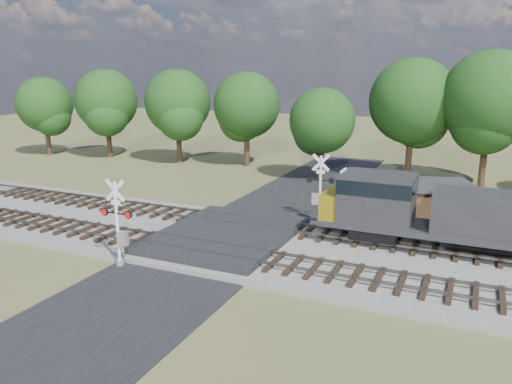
% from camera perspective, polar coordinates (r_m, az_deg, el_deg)
% --- Properties ---
extents(ground, '(160.00, 160.00, 0.00)m').
position_cam_1_polar(ground, '(27.92, -3.95, -6.03)').
color(ground, '#4A532C').
rests_on(ground, ground).
extents(ballast_bed, '(140.00, 10.00, 0.30)m').
position_cam_1_polar(ballast_bed, '(25.50, 17.08, -8.26)').
color(ballast_bed, gray).
rests_on(ballast_bed, ground).
extents(road, '(7.00, 60.00, 0.08)m').
position_cam_1_polar(road, '(27.91, -3.95, -5.95)').
color(road, black).
rests_on(road, ground).
extents(crossing_panel, '(7.00, 9.00, 0.62)m').
position_cam_1_polar(crossing_panel, '(28.24, -3.48, -5.11)').
color(crossing_panel, '#262628').
rests_on(crossing_panel, ground).
extents(track_near, '(140.00, 2.60, 0.33)m').
position_cam_1_polar(track_near, '(24.81, 0.26, -7.59)').
color(track_near, black).
rests_on(track_near, ballast_bed).
extents(track_far, '(140.00, 2.60, 0.33)m').
position_cam_1_polar(track_far, '(29.18, 4.27, -4.29)').
color(track_far, black).
rests_on(track_far, ballast_bed).
extents(crossing_signal_near, '(1.79, 0.39, 4.44)m').
position_cam_1_polar(crossing_signal_near, '(25.14, -15.36, -4.34)').
color(crossing_signal_near, silver).
rests_on(crossing_signal_near, ground).
extents(crossing_signal_far, '(1.75, 0.50, 4.40)m').
position_cam_1_polar(crossing_signal_far, '(31.71, 7.16, -0.22)').
color(crossing_signal_far, silver).
rests_on(crossing_signal_far, ground).
extents(equipment_shed, '(5.19, 5.19, 2.75)m').
position_cam_1_polar(equipment_shed, '(32.52, 20.03, -1.41)').
color(equipment_shed, '#492B1F').
rests_on(equipment_shed, ground).
extents(treeline, '(82.96, 10.74, 11.98)m').
position_cam_1_polar(treeline, '(44.02, 23.78, 9.13)').
color(treeline, black).
rests_on(treeline, ground).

